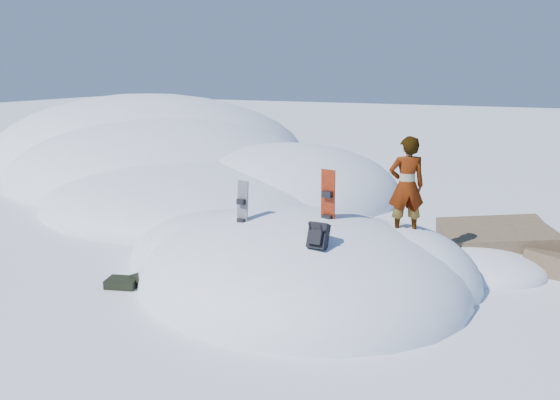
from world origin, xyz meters
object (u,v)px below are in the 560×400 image
at_px(person, 406,186).
at_px(snowboard_red, 328,209).
at_px(snowboard_dark, 242,214).
at_px(backpack, 318,236).

bearing_deg(person, snowboard_red, 0.85).
xyz_separation_m(snowboard_red, snowboard_dark, (-1.56, -0.69, -0.10)).
bearing_deg(snowboard_red, person, 38.27).
xyz_separation_m(snowboard_dark, person, (2.95, 1.44, 0.54)).
relative_size(snowboard_dark, backpack, 2.43).
distance_m(snowboard_dark, person, 3.32).
bearing_deg(person, snowboard_dark, -1.41).
bearing_deg(backpack, snowboard_red, 103.21).
xyz_separation_m(snowboard_dark, backpack, (1.85, -0.63, -0.05)).
relative_size(snowboard_red, person, 0.81).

